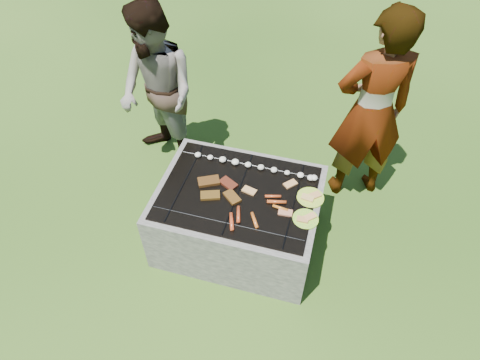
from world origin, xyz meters
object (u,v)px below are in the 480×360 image
object	(u,v)px
fire_pit	(238,218)
bystander	(158,94)
plate_near	(306,219)
cook	(371,112)
plate_far	(310,197)

from	to	relation	value
fire_pit	bystander	xyz separation A→B (m)	(-0.99, 0.77, 0.56)
plate_near	cook	xyz separation A→B (m)	(0.34, 1.02, 0.32)
plate_far	plate_near	bearing A→B (deg)	-89.90
plate_near	plate_far	bearing A→B (deg)	90.10
bystander	fire_pit	bearing A→B (deg)	-3.45
cook	bystander	world-z (taller)	cook
plate_near	cook	distance (m)	1.12
plate_near	cook	bearing A→B (deg)	71.34
cook	bystander	distance (m)	1.90
plate_far	bystander	bearing A→B (deg)	156.70
fire_pit	plate_near	world-z (taller)	plate_near
fire_pit	plate_near	size ratio (longest dim) A/B	6.51
bystander	cook	bearing A→B (deg)	38.35
fire_pit	cook	xyz separation A→B (m)	(0.90, 0.90, 0.65)
plate_far	cook	size ratio (longest dim) A/B	0.14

